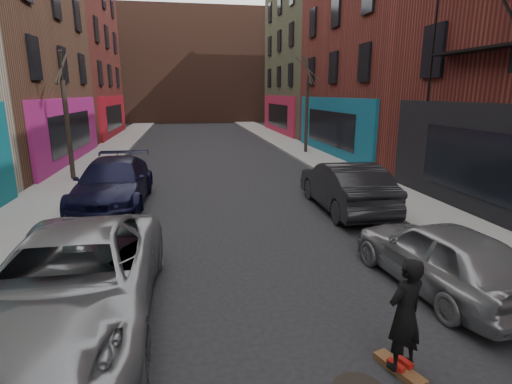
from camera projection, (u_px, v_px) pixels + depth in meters
name	position (u px, v px, depth m)	size (l,w,h in m)	color
sidewalk_left	(116.00, 145.00, 28.98)	(2.50, 84.00, 0.13)	gray
sidewalk_right	(284.00, 142.00, 31.09)	(2.50, 84.00, 0.13)	gray
building_far	(192.00, 68.00, 53.19)	(40.00, 10.00, 14.00)	#47281E
tree_left_far	(65.00, 103.00, 16.72)	(2.00, 2.00, 6.50)	black
tree_right_far	(307.00, 97.00, 24.51)	(2.00, 2.00, 6.80)	black
parked_left_far	(72.00, 281.00, 6.51)	(2.63, 5.71, 1.59)	gray
parked_left_end	(113.00, 183.00, 13.53)	(2.24, 5.51, 1.60)	black
parked_right_far	(441.00, 256.00, 7.77)	(1.66, 4.12, 1.40)	gray
parked_right_end	(345.00, 186.00, 13.10)	(1.71, 4.90, 1.61)	black
skateboard	(399.00, 369.00, 5.55)	(0.22, 0.80, 0.10)	brown
skateboarder	(405.00, 314.00, 5.35)	(0.58, 0.38, 1.60)	black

